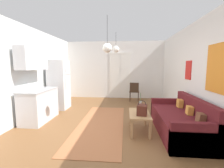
{
  "coord_description": "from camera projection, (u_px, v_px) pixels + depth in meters",
  "views": [
    {
      "loc": [
        0.51,
        -3.53,
        1.56
      ],
      "look_at": [
        0.11,
        1.05,
        1.0
      ],
      "focal_mm": 24.32,
      "sensor_mm": 36.0,
      "label": 1
    }
  ],
  "objects": [
    {
      "name": "pendant_lamp_near",
      "position": [
        107.0,
        48.0,
        3.5
      ],
      "size": [
        0.22,
        0.22,
        0.84
      ],
      "color": "black"
    },
    {
      "name": "couch",
      "position": [
        181.0,
        121.0,
        3.5
      ],
      "size": [
        0.9,
        1.98,
        0.83
      ],
      "color": "#5B191E",
      "rests_on": "ground_plane"
    },
    {
      "name": "handbag",
      "position": [
        142.0,
        110.0,
        3.43
      ],
      "size": [
        0.27,
        0.3,
        0.33
      ],
      "color": "#512319",
      "rests_on": "coffee_table"
    },
    {
      "name": "wall_right",
      "position": [
        208.0,
        75.0,
        3.36
      ],
      "size": [
        0.12,
        7.63,
        2.69
      ],
      "color": "white",
      "rests_on": "ground_plane"
    },
    {
      "name": "area_rug",
      "position": [
        101.0,
        124.0,
        4.06
      ],
      "size": [
        1.18,
        3.18,
        0.01
      ],
      "primitive_type": "cube",
      "color": "#B26B42",
      "rests_on": "ground_plane"
    },
    {
      "name": "ground_plane",
      "position": [
        104.0,
        131.0,
        3.73
      ],
      "size": [
        5.17,
        8.03,
        0.1
      ],
      "primitive_type": "cube",
      "color": "brown"
    },
    {
      "name": "coffee_table",
      "position": [
        139.0,
        116.0,
        3.59
      ],
      "size": [
        0.47,
        0.86,
        0.45
      ],
      "color": "tan",
      "rests_on": "ground_plane"
    },
    {
      "name": "bamboo_vase",
      "position": [
        140.0,
        106.0,
        3.76
      ],
      "size": [
        0.07,
        0.07,
        0.45
      ],
      "color": "beige",
      "rests_on": "coffee_table"
    },
    {
      "name": "pendant_lamp_far",
      "position": [
        116.0,
        49.0,
        5.23
      ],
      "size": [
        0.23,
        0.23,
        0.68
      ],
      "color": "black"
    },
    {
      "name": "kitchen_counter",
      "position": [
        38.0,
        94.0,
        4.25
      ],
      "size": [
        0.6,
        1.19,
        2.05
      ],
      "color": "silver",
      "rests_on": "ground_plane"
    },
    {
      "name": "wall_left",
      "position": [
        11.0,
        74.0,
        3.77
      ],
      "size": [
        0.12,
        7.63,
        2.69
      ],
      "color": "silver",
      "rests_on": "ground_plane"
    },
    {
      "name": "accent_chair",
      "position": [
        134.0,
        91.0,
        6.61
      ],
      "size": [
        0.45,
        0.43,
        0.83
      ],
      "rotation": [
        0.0,
        0.0,
        3.06
      ],
      "color": "#382619",
      "rests_on": "ground_plane"
    },
    {
      "name": "refrigerator",
      "position": [
        59.0,
        85.0,
        5.46
      ],
      "size": [
        0.64,
        0.65,
        1.75
      ],
      "color": "white",
      "rests_on": "ground_plane"
    },
    {
      "name": "wall_back",
      "position": [
        115.0,
        70.0,
        7.28
      ],
      "size": [
        4.77,
        0.13,
        2.69
      ],
      "color": "white",
      "rests_on": "ground_plane"
    }
  ]
}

